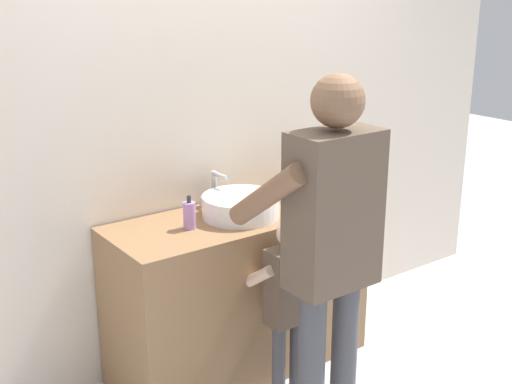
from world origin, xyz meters
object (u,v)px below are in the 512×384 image
at_px(soap_bottle, 189,215).
at_px(child_toddler, 287,296).
at_px(toothbrush_cup, 297,191).
at_px(adult_parent, 330,233).

bearing_deg(soap_bottle, child_toddler, -52.79).
xyz_separation_m(toothbrush_cup, child_toddler, (-0.39, -0.42, -0.34)).
relative_size(toothbrush_cup, soap_bottle, 1.25).
xyz_separation_m(soap_bottle, child_toddler, (0.29, -0.39, -0.36)).
distance_m(soap_bottle, adult_parent, 0.75).
bearing_deg(toothbrush_cup, adult_parent, -120.23).
height_order(toothbrush_cup, soap_bottle, toothbrush_cup).
xyz_separation_m(soap_bottle, adult_parent, (0.26, -0.70, 0.07)).
relative_size(toothbrush_cup, child_toddler, 0.22).
bearing_deg(adult_parent, soap_bottle, 110.25).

